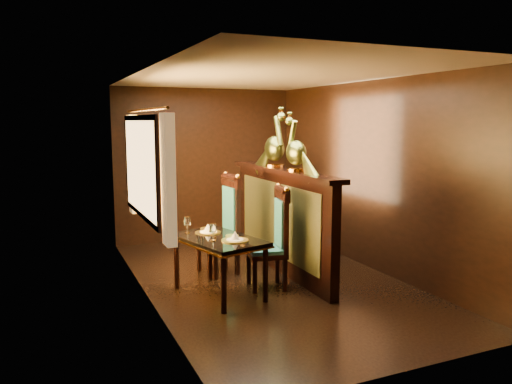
% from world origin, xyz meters
% --- Properties ---
extents(ground, '(5.00, 5.00, 0.00)m').
position_xyz_m(ground, '(0.00, 0.00, 0.00)').
color(ground, black).
rests_on(ground, ground).
extents(room_shell, '(3.04, 5.04, 2.52)m').
position_xyz_m(room_shell, '(-0.09, 0.02, 1.58)').
color(room_shell, black).
rests_on(room_shell, ground).
extents(partition, '(0.26, 2.70, 1.36)m').
position_xyz_m(partition, '(0.32, 0.30, 0.71)').
color(partition, black).
rests_on(partition, ground).
extents(dining_table, '(0.94, 1.27, 0.87)m').
position_xyz_m(dining_table, '(-0.74, -0.23, 0.60)').
color(dining_table, black).
rests_on(dining_table, ground).
extents(chair_left, '(0.52, 0.54, 1.23)m').
position_xyz_m(chair_left, '(-0.03, -0.25, 0.64)').
color(chair_left, black).
rests_on(chair_left, ground).
extents(chair_right, '(0.50, 0.52, 1.31)m').
position_xyz_m(chair_right, '(-0.35, 0.57, 0.68)').
color(chair_right, black).
rests_on(chair_right, ground).
extents(peacock_left, '(0.23, 0.61, 0.72)m').
position_xyz_m(peacock_left, '(0.33, -0.07, 1.72)').
color(peacock_left, '#184830').
rests_on(peacock_left, partition).
extents(peacock_right, '(0.25, 0.66, 0.79)m').
position_xyz_m(peacock_right, '(0.33, 0.53, 1.75)').
color(peacock_right, '#184830').
rests_on(peacock_right, partition).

